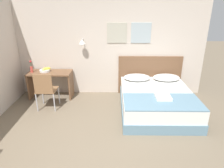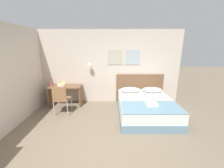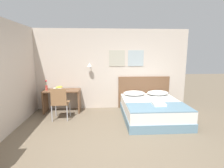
{
  "view_description": "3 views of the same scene",
  "coord_description": "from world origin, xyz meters",
  "px_view_note": "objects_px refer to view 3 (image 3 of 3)",
  "views": [
    {
      "loc": [
        0.29,
        -2.59,
        2.35
      ],
      "look_at": [
        0.24,
        1.29,
        0.83
      ],
      "focal_mm": 32.0,
      "sensor_mm": 36.0,
      "label": 1
    },
    {
      "loc": [
        0.24,
        -2.24,
        2.08
      ],
      "look_at": [
        0.24,
        1.52,
        1.04
      ],
      "focal_mm": 22.0,
      "sensor_mm": 36.0,
      "label": 2
    },
    {
      "loc": [
        -0.16,
        -3.06,
        1.89
      ],
      "look_at": [
        0.11,
        1.41,
        1.08
      ],
      "focal_mm": 28.0,
      "sensor_mm": 36.0,
      "label": 3
    }
  ],
  "objects_px": {
    "pillow_left": "(134,93)",
    "desk_chair": "(60,101)",
    "bed": "(152,110)",
    "desk": "(62,97)",
    "fruit_bowl": "(58,88)",
    "pillow_right": "(158,93)",
    "throw_blanket": "(159,107)",
    "folded_towel_near_foot": "(159,104)",
    "headboard": "(144,92)",
    "flower_vase": "(46,86)"
  },
  "relations": [
    {
      "from": "flower_vase",
      "to": "headboard",
      "type": "bearing_deg",
      "value": 5.8
    },
    {
      "from": "pillow_left",
      "to": "bed",
      "type": "bearing_deg",
      "value": -61.73
    },
    {
      "from": "pillow_right",
      "to": "desk",
      "type": "xyz_separation_m",
      "value": [
        -3.1,
        0.02,
        -0.09
      ]
    },
    {
      "from": "headboard",
      "to": "pillow_left",
      "type": "distance_m",
      "value": 0.51
    },
    {
      "from": "pillow_left",
      "to": "flower_vase",
      "type": "relative_size",
      "value": 2.18
    },
    {
      "from": "fruit_bowl",
      "to": "flower_vase",
      "type": "height_order",
      "value": "flower_vase"
    },
    {
      "from": "pillow_right",
      "to": "desk_chair",
      "type": "relative_size",
      "value": 0.75
    },
    {
      "from": "pillow_left",
      "to": "fruit_bowl",
      "type": "relative_size",
      "value": 2.34
    },
    {
      "from": "throw_blanket",
      "to": "bed",
      "type": "bearing_deg",
      "value": 90.0
    },
    {
      "from": "throw_blanket",
      "to": "fruit_bowl",
      "type": "relative_size",
      "value": 5.28
    },
    {
      "from": "desk_chair",
      "to": "fruit_bowl",
      "type": "distance_m",
      "value": 0.82
    },
    {
      "from": "pillow_right",
      "to": "desk_chair",
      "type": "xyz_separation_m",
      "value": [
        -3.0,
        -0.7,
        -0.04
      ]
    },
    {
      "from": "pillow_right",
      "to": "flower_vase",
      "type": "bearing_deg",
      "value": -179.94
    },
    {
      "from": "pillow_left",
      "to": "desk_chair",
      "type": "relative_size",
      "value": 0.75
    },
    {
      "from": "headboard",
      "to": "desk",
      "type": "bearing_deg",
      "value": -173.81
    },
    {
      "from": "fruit_bowl",
      "to": "desk_chair",
      "type": "bearing_deg",
      "value": -73.45
    },
    {
      "from": "desk_chair",
      "to": "folded_towel_near_foot",
      "type": "bearing_deg",
      "value": -10.05
    },
    {
      "from": "throw_blanket",
      "to": "fruit_bowl",
      "type": "distance_m",
      "value": 3.16
    },
    {
      "from": "throw_blanket",
      "to": "desk_chair",
      "type": "distance_m",
      "value": 2.68
    },
    {
      "from": "headboard",
      "to": "throw_blanket",
      "type": "bearing_deg",
      "value": -90.0
    },
    {
      "from": "bed",
      "to": "pillow_left",
      "type": "bearing_deg",
      "value": 118.27
    },
    {
      "from": "pillow_right",
      "to": "flower_vase",
      "type": "xyz_separation_m",
      "value": [
        -3.56,
        -0.0,
        0.25
      ]
    },
    {
      "from": "throw_blanket",
      "to": "desk",
      "type": "relative_size",
      "value": 1.41
    },
    {
      "from": "throw_blanket",
      "to": "desk_chair",
      "type": "relative_size",
      "value": 1.7
    },
    {
      "from": "bed",
      "to": "folded_towel_near_foot",
      "type": "distance_m",
      "value": 0.55
    },
    {
      "from": "bed",
      "to": "throw_blanket",
      "type": "height_order",
      "value": "throw_blanket"
    },
    {
      "from": "bed",
      "to": "pillow_left",
      "type": "height_order",
      "value": "pillow_left"
    },
    {
      "from": "bed",
      "to": "throw_blanket",
      "type": "bearing_deg",
      "value": -90.0
    },
    {
      "from": "bed",
      "to": "pillow_right",
      "type": "xyz_separation_m",
      "value": [
        0.39,
        0.73,
        0.33
      ]
    },
    {
      "from": "bed",
      "to": "desk",
      "type": "distance_m",
      "value": 2.82
    },
    {
      "from": "fruit_bowl",
      "to": "desk",
      "type": "bearing_deg",
      "value": -12.29
    },
    {
      "from": "headboard",
      "to": "pillow_left",
      "type": "relative_size",
      "value": 2.5
    },
    {
      "from": "headboard",
      "to": "folded_towel_near_foot",
      "type": "xyz_separation_m",
      "value": [
        0.04,
        -1.49,
        0.02
      ]
    },
    {
      "from": "desk",
      "to": "fruit_bowl",
      "type": "height_order",
      "value": "fruit_bowl"
    },
    {
      "from": "throw_blanket",
      "to": "desk_chair",
      "type": "xyz_separation_m",
      "value": [
        -2.61,
        0.61,
        0.03
      ]
    },
    {
      "from": "folded_towel_near_foot",
      "to": "fruit_bowl",
      "type": "bearing_deg",
      "value": 156.93
    },
    {
      "from": "headboard",
      "to": "desk",
      "type": "distance_m",
      "value": 2.73
    },
    {
      "from": "pillow_left",
      "to": "desk_chair",
      "type": "height_order",
      "value": "desk_chair"
    },
    {
      "from": "bed",
      "to": "desk",
      "type": "xyz_separation_m",
      "value": [
        -2.71,
        0.75,
        0.25
      ]
    },
    {
      "from": "pillow_right",
      "to": "folded_towel_near_foot",
      "type": "bearing_deg",
      "value": -106.62
    },
    {
      "from": "pillow_left",
      "to": "pillow_right",
      "type": "relative_size",
      "value": 1.0
    },
    {
      "from": "desk",
      "to": "desk_chair",
      "type": "distance_m",
      "value": 0.74
    },
    {
      "from": "pillow_left",
      "to": "folded_towel_near_foot",
      "type": "height_order",
      "value": "pillow_left"
    },
    {
      "from": "folded_towel_near_foot",
      "to": "fruit_bowl",
      "type": "distance_m",
      "value": 3.13
    },
    {
      "from": "desk_chair",
      "to": "fruit_bowl",
      "type": "xyz_separation_m",
      "value": [
        -0.22,
        0.76,
        0.21
      ]
    },
    {
      "from": "pillow_left",
      "to": "desk_chair",
      "type": "distance_m",
      "value": 2.33
    },
    {
      "from": "desk_chair",
      "to": "pillow_right",
      "type": "bearing_deg",
      "value": 13.17
    },
    {
      "from": "throw_blanket",
      "to": "folded_towel_near_foot",
      "type": "relative_size",
      "value": 4.87
    },
    {
      "from": "desk",
      "to": "throw_blanket",
      "type": "bearing_deg",
      "value": -26.31
    },
    {
      "from": "folded_towel_near_foot",
      "to": "desk_chair",
      "type": "distance_m",
      "value": 2.69
    }
  ]
}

